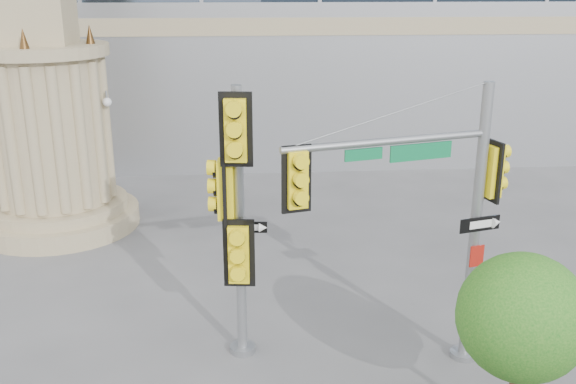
{
  "coord_description": "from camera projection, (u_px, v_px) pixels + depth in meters",
  "views": [
    {
      "loc": [
        -0.88,
        -8.61,
        6.62
      ],
      "look_at": [
        -0.04,
        2.0,
        3.15
      ],
      "focal_mm": 40.0,
      "sensor_mm": 36.0,
      "label": 1
    }
  ],
  "objects": [
    {
      "name": "monument",
      "position": [
        38.0,
        28.0,
        16.64
      ],
      "size": [
        4.4,
        4.4,
        16.6
      ],
      "color": "tan",
      "rests_on": "ground"
    },
    {
      "name": "main_signal_pole",
      "position": [
        431.0,
        201.0,
        10.67
      ],
      "size": [
        3.88,
        1.33,
        5.11
      ],
      "rotation": [
        0.0,
        0.0,
        0.26
      ],
      "color": "slate",
      "rests_on": "ground"
    },
    {
      "name": "secondary_signal_pole",
      "position": [
        235.0,
        206.0,
        11.09
      ],
      "size": [
        0.87,
        0.7,
        5.02
      ],
      "rotation": [
        0.0,
        0.0,
        -0.1
      ],
      "color": "slate",
      "rests_on": "ground"
    },
    {
      "name": "street_tree",
      "position": [
        523.0,
        322.0,
        9.24
      ],
      "size": [
        1.92,
        1.88,
        3.0
      ],
      "color": "tan",
      "rests_on": "ground"
    }
  ]
}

